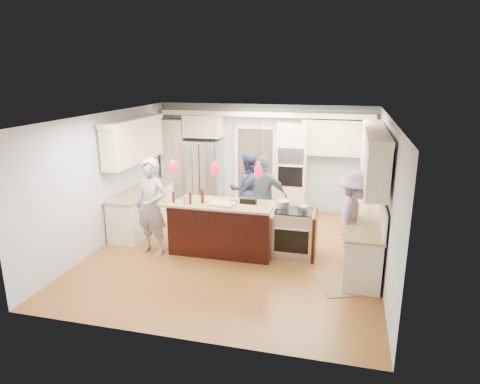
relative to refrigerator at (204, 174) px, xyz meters
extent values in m
plane|color=#955A28|center=(1.55, -2.64, -0.90)|extent=(6.00, 6.00, 0.00)
cube|color=#B2BCC6|center=(1.55, 0.36, 0.45)|extent=(5.50, 0.04, 2.70)
cube|color=#B2BCC6|center=(1.55, -5.64, 0.45)|extent=(5.50, 0.04, 2.70)
cube|color=#B2BCC6|center=(-1.20, -2.64, 0.45)|extent=(0.04, 6.00, 2.70)
cube|color=#B2BCC6|center=(4.30, -2.64, 0.45)|extent=(0.04, 6.00, 2.70)
cube|color=white|center=(1.55, -2.64, 1.80)|extent=(5.50, 6.00, 0.04)
cube|color=#B7B7BC|center=(0.00, 0.00, 0.00)|extent=(0.90, 0.70, 1.80)
cube|color=beige|center=(2.30, 0.03, 0.25)|extent=(0.72, 0.64, 2.30)
cube|color=black|center=(2.30, -0.30, 0.65)|extent=(0.60, 0.02, 0.35)
cube|color=black|center=(2.30, -0.30, 0.15)|extent=(0.60, 0.02, 0.50)
cylinder|color=#B7B7BC|center=(2.30, -0.33, 0.40)|extent=(0.55, 0.02, 0.02)
cube|color=beige|center=(-0.80, 0.06, 0.25)|extent=(0.60, 0.58, 2.30)
cube|color=beige|center=(0.00, 0.06, 1.25)|extent=(0.95, 0.58, 0.55)
cube|color=beige|center=(3.35, 0.18, 1.05)|extent=(1.70, 0.35, 0.85)
cube|color=beige|center=(1.55, 0.16, 1.58)|extent=(5.30, 0.38, 0.12)
cube|color=#4C443A|center=(1.30, 0.35, 0.15)|extent=(0.90, 0.06, 2.10)
cube|color=white|center=(1.30, 0.31, 1.23)|extent=(1.04, 0.06, 0.10)
cube|color=beige|center=(3.95, -2.34, -0.46)|extent=(0.60, 3.00, 0.88)
cube|color=tan|center=(3.95, -2.34, 0.00)|extent=(0.64, 3.05, 0.04)
cube|color=beige|center=(4.07, -2.34, 1.08)|extent=(0.35, 3.00, 0.85)
cube|color=beige|center=(4.06, -2.34, 1.56)|extent=(0.37, 3.10, 0.10)
cube|color=beige|center=(-0.85, -1.84, -0.46)|extent=(0.60, 2.20, 0.88)
cube|color=tan|center=(-0.85, -1.84, 0.00)|extent=(0.64, 2.25, 0.04)
cube|color=beige|center=(-0.97, -1.84, 1.08)|extent=(0.35, 2.20, 0.85)
cube|color=beige|center=(-0.96, -1.84, 1.56)|extent=(0.37, 2.30, 0.10)
cube|color=black|center=(1.30, -2.49, -0.46)|extent=(2.00, 1.00, 0.88)
cube|color=tan|center=(1.30, -2.49, 0.00)|extent=(2.10, 1.10, 0.04)
cube|color=black|center=(1.30, -3.05, -0.36)|extent=(2.00, 0.12, 1.08)
cube|color=tan|center=(1.30, -3.19, 0.20)|extent=(2.10, 0.42, 0.04)
cube|color=black|center=(1.75, -2.42, 0.10)|extent=(0.34, 0.28, 0.17)
cube|color=#B7B7BC|center=(2.68, -2.49, -0.45)|extent=(0.76, 0.66, 0.90)
cube|color=black|center=(2.68, -2.83, -0.50)|extent=(0.65, 0.01, 0.45)
cube|color=black|center=(2.68, -2.49, 0.01)|extent=(0.72, 0.59, 0.02)
cube|color=black|center=(3.09, -2.49, -0.46)|extent=(0.06, 0.71, 0.88)
cylinder|color=black|center=(0.50, -3.15, 1.43)|extent=(0.01, 0.01, 0.75)
ellipsoid|color=#BB0B2F|center=(0.50, -3.15, 0.90)|extent=(0.15, 0.15, 0.26)
cylinder|color=black|center=(1.30, -3.15, 1.43)|extent=(0.01, 0.01, 0.75)
ellipsoid|color=#BB0B2F|center=(1.30, -3.15, 0.90)|extent=(0.15, 0.15, 0.26)
cylinder|color=black|center=(2.10, -3.15, 1.43)|extent=(0.01, 0.01, 0.75)
ellipsoid|color=#BB0B2F|center=(2.10, -3.15, 0.90)|extent=(0.15, 0.15, 0.26)
imported|color=gray|center=(-0.02, -3.09, 0.06)|extent=(0.79, 0.62, 1.92)
imported|color=#2A2B52|center=(1.42, -1.04, -0.04)|extent=(1.01, 0.91, 1.72)
imported|color=#4E636D|center=(1.91, -1.68, 0.00)|extent=(1.07, 0.48, 1.80)
imported|color=#987EAA|center=(3.80, -2.69, 0.00)|extent=(0.92, 1.28, 1.79)
cube|color=olive|center=(3.58, -3.50, -0.89)|extent=(0.99, 1.15, 0.01)
cylinder|color=silver|center=(0.40, -3.12, 0.35)|extent=(0.06, 0.06, 0.27)
cylinder|color=#45180C|center=(0.49, -3.20, 0.33)|extent=(0.07, 0.07, 0.22)
cylinder|color=#45180C|center=(0.83, -3.20, 0.33)|extent=(0.07, 0.07, 0.22)
cylinder|color=#45180C|center=(1.02, -3.08, 0.35)|extent=(0.08, 0.08, 0.26)
cylinder|color=#B7B7BC|center=(0.73, -3.22, 0.28)|extent=(0.08, 0.08, 0.12)
cube|color=tan|center=(1.41, -3.11, 0.24)|extent=(0.52, 0.40, 0.04)
cylinder|color=#B7B7BC|center=(2.44, -2.40, 0.09)|extent=(0.26, 0.26, 0.15)
cylinder|color=#B7B7BC|center=(2.83, -2.46, 0.07)|extent=(0.18, 0.18, 0.09)
camera|label=1|loc=(3.57, -10.32, 2.60)|focal=32.00mm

